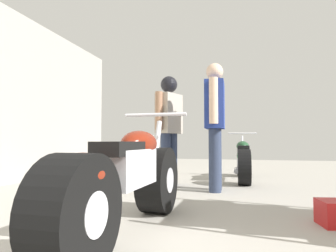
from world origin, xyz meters
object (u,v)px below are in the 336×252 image
object	(u,v)px
mechanic_in_blue	(215,118)
mechanic_with_helmet	(169,120)
motorcycle_maroon_cruiser	(127,182)
motorcycle_black_naked	(243,160)

from	to	relation	value
mechanic_in_blue	mechanic_with_helmet	size ratio (longest dim) A/B	1.04
motorcycle_maroon_cruiser	motorcycle_black_naked	distance (m)	3.50
mechanic_in_blue	mechanic_with_helmet	bearing A→B (deg)	155.09
motorcycle_maroon_cruiser	mechanic_in_blue	world-z (taller)	mechanic_in_blue
motorcycle_maroon_cruiser	mechanic_with_helmet	distance (m)	2.59
motorcycle_black_naked	mechanic_with_helmet	world-z (taller)	mechanic_with_helmet
motorcycle_black_naked	mechanic_with_helmet	xyz separation A→B (m)	(-1.11, -0.90, 0.67)
motorcycle_maroon_cruiser	mechanic_in_blue	distance (m)	2.28
motorcycle_black_naked	motorcycle_maroon_cruiser	bearing A→B (deg)	-103.48
motorcycle_maroon_cruiser	mechanic_with_helmet	xyz separation A→B (m)	(-0.30, 2.50, 0.63)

